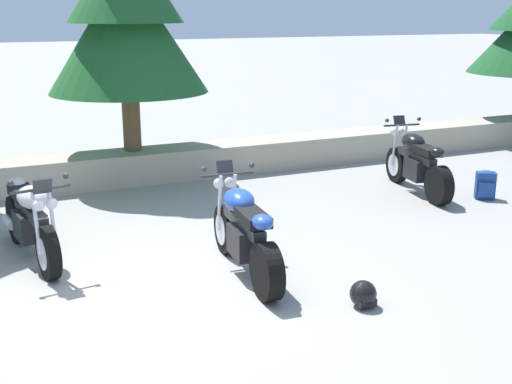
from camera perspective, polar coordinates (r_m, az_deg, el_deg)
ground_plane at (r=7.04m, az=-8.40°, el=-9.04°), size 120.00×120.00×0.00m
stone_wall at (r=11.42m, az=-15.15°, el=1.74°), size 36.00×0.80×0.55m
motorcycle_silver_near_left at (r=8.24m, az=-19.25°, el=-2.46°), size 0.73×2.06×1.18m
motorcycle_blue_centre at (r=7.37m, az=-1.05°, el=-3.66°), size 0.67×2.07×1.18m
motorcycle_black_far_right at (r=11.01m, az=14.02°, el=2.43°), size 0.70×2.06×1.18m
rider_backpack at (r=10.99m, az=19.60°, el=0.65°), size 0.35×0.34×0.47m
rider_helmet at (r=6.76m, az=9.48°, el=-8.90°), size 0.28×0.28×0.28m
pine_tree_mid_right at (r=11.38m, az=-11.44°, el=15.48°), size 2.71×2.71×4.26m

